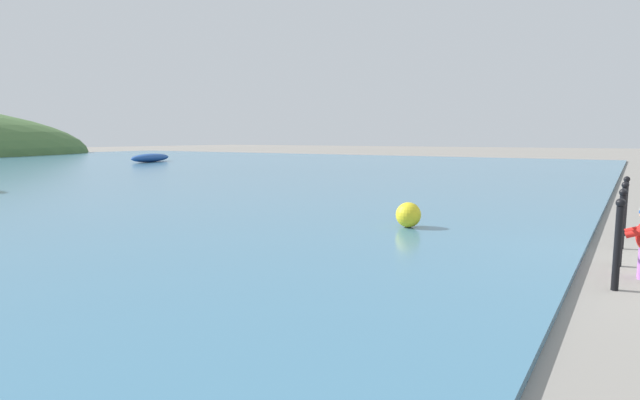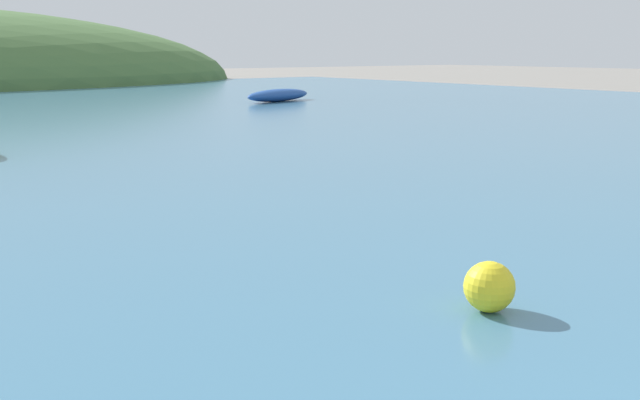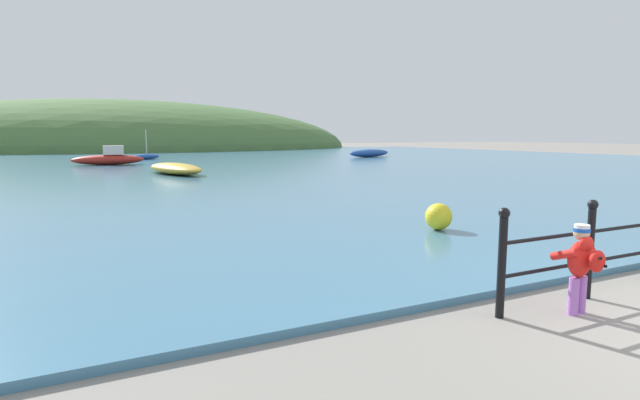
# 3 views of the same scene
# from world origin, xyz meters

# --- Properties ---
(iron_railing) EXTENTS (4.45, 0.12, 1.21)m
(iron_railing) POSITION_xyz_m (0.50, 1.50, 0.64)
(iron_railing) COLOR black
(iron_railing) RESTS_ON ground
(boat_nearest_quay) EXTENTS (4.93, 2.64, 0.64)m
(boat_nearest_quay) POSITION_xyz_m (16.79, 33.34, 0.42)
(boat_nearest_quay) COLOR #1E4793
(boat_nearest_quay) RESTS_ON water
(mooring_buoy) EXTENTS (0.53, 0.53, 0.53)m
(mooring_buoy) POSITION_xyz_m (0.70, 5.34, 0.37)
(mooring_buoy) COLOR yellow
(mooring_buoy) RESTS_ON water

